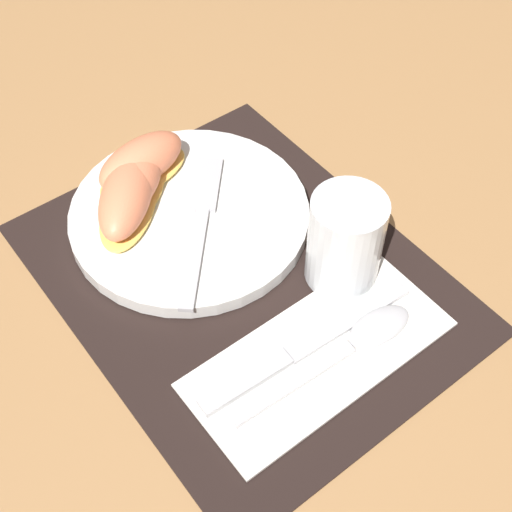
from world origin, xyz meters
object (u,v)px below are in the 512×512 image
object	(u,v)px
plate	(186,217)
juice_glass	(344,245)
knife	(303,347)
spoon	(357,341)
citrus_wedge_1	(135,184)
fork	(201,217)
citrus_wedge_2	(127,197)
citrus_wedge_0	(142,163)

from	to	relation	value
plate	juice_glass	size ratio (longest dim) A/B	2.50
juice_glass	knife	size ratio (longest dim) A/B	0.43
spoon	knife	bearing A→B (deg)	-121.25
knife	citrus_wedge_1	size ratio (longest dim) A/B	2.04
juice_glass	spoon	world-z (taller)	juice_glass
plate	juice_glass	distance (m)	0.17
fork	citrus_wedge_2	xyz separation A→B (m)	(-0.06, -0.05, 0.02)
juice_glass	fork	xyz separation A→B (m)	(-0.13, -0.07, -0.02)
fork	citrus_wedge_1	world-z (taller)	citrus_wedge_1
knife	fork	distance (m)	0.17
plate	spoon	xyz separation A→B (m)	(0.22, 0.04, -0.00)
plate	citrus_wedge_0	size ratio (longest dim) A/B	2.19
citrus_wedge_0	citrus_wedge_2	size ratio (longest dim) A/B	0.88
juice_glass	plate	bearing A→B (deg)	-151.03
juice_glass	citrus_wedge_2	xyz separation A→B (m)	(-0.18, -0.12, -0.01)
fork	citrus_wedge_0	world-z (taller)	citrus_wedge_0
plate	knife	bearing A→B (deg)	-1.34
spoon	fork	xyz separation A→B (m)	(-0.20, -0.03, 0.01)
knife	citrus_wedge_2	world-z (taller)	citrus_wedge_2
knife	citrus_wedge_0	world-z (taller)	citrus_wedge_0
knife	citrus_wedge_2	size ratio (longest dim) A/B	1.78
knife	citrus_wedge_2	bearing A→B (deg)	-170.45
knife	citrus_wedge_1	xyz separation A→B (m)	(-0.24, -0.02, 0.03)
plate	citrus_wedge_0	bearing A→B (deg)	-174.46
spoon	citrus_wedge_1	world-z (taller)	citrus_wedge_1
juice_glass	citrus_wedge_1	size ratio (longest dim) A/B	0.89
juice_glass	citrus_wedge_1	distance (m)	0.22
plate	spoon	distance (m)	0.22
juice_glass	spoon	xyz separation A→B (m)	(0.07, -0.04, -0.03)
knife	spoon	xyz separation A→B (m)	(0.03, 0.04, 0.00)
fork	citrus_wedge_1	size ratio (longest dim) A/B	1.45
knife	spoon	size ratio (longest dim) A/B	1.17
fork	citrus_wedge_0	xyz separation A→B (m)	(-0.09, -0.01, 0.02)
citrus_wedge_0	citrus_wedge_2	xyz separation A→B (m)	(0.03, -0.04, -0.00)
citrus_wedge_1	juice_glass	bearing A→B (deg)	28.90
plate	citrus_wedge_2	distance (m)	0.06
knife	fork	xyz separation A→B (m)	(-0.17, 0.01, 0.01)
citrus_wedge_0	plate	bearing A→B (deg)	5.54
knife	citrus_wedge_1	world-z (taller)	citrus_wedge_1
fork	citrus_wedge_2	bearing A→B (deg)	-137.87
juice_glass	citrus_wedge_1	world-z (taller)	juice_glass
citrus_wedge_0	citrus_wedge_2	bearing A→B (deg)	-49.53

